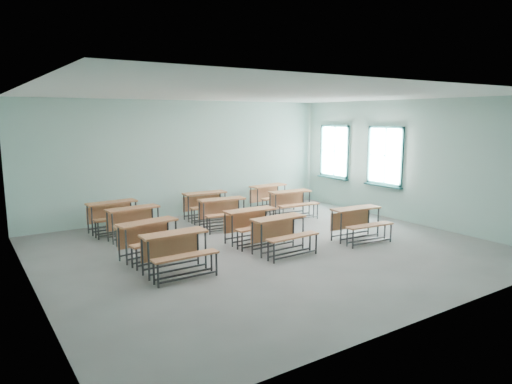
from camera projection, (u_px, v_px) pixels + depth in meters
room at (271, 173)px, 9.49m from camera, size 9.04×8.04×3.24m
desk_unit_r0c0 at (177, 247)px, 8.02m from camera, size 1.18×0.79×0.73m
desk_unit_r0c1 at (281, 229)px, 9.26m from camera, size 1.20×0.82×0.73m
desk_unit_r0c2 at (359, 219)px, 10.21m from camera, size 1.24×0.89×0.73m
desk_unit_r1c0 at (151, 234)px, 8.89m from camera, size 1.27×0.94×0.73m
desk_unit_r1c1 at (252, 221)px, 10.02m from camera, size 1.18×0.80×0.73m
desk_unit_r2c0 at (135, 219)px, 10.24m from camera, size 1.23×0.87×0.73m
desk_unit_r2c1 at (223, 209)px, 11.34m from camera, size 1.26×0.93×0.73m
desk_unit_r2c2 at (292, 200)px, 12.52m from camera, size 1.26×0.92×0.73m
desk_unit_r3c0 at (114, 212)px, 10.93m from camera, size 1.23×0.86×0.73m
desk_unit_r3c1 at (206, 202)px, 12.29m from camera, size 1.22×0.86×0.73m
desk_unit_r3c2 at (270, 193)px, 13.61m from camera, size 1.25×0.91×0.73m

